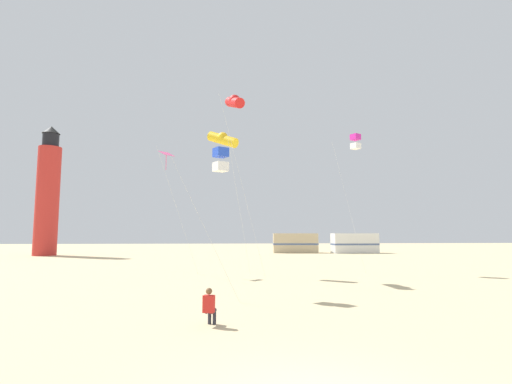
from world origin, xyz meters
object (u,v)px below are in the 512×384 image
object	(u,v)px
kite_flyer_standing	(210,306)
rv_van_white	(355,243)
kite_tube_gold	(223,139)
kite_tube_scarlet	(235,102)
rv_van_tan	(295,243)
kite_box_blue	(221,160)
kite_diamond_rainbow	(167,158)
kite_box_magenta	(355,142)
lighthouse_distant	(48,194)

from	to	relation	value
kite_flyer_standing	rv_van_white	bearing A→B (deg)	-98.70
rv_van_white	kite_tube_gold	bearing A→B (deg)	-125.73
rv_van_white	kite_tube_scarlet	bearing A→B (deg)	-123.23
rv_van_white	rv_van_tan	bearing A→B (deg)	167.53
kite_box_blue	rv_van_white	bearing A→B (deg)	62.41
kite_flyer_standing	kite_tube_scarlet	size ratio (longest dim) A/B	0.09
kite_box_blue	rv_van_tan	size ratio (longest dim) A/B	1.05
kite_diamond_rainbow	rv_van_white	bearing A→B (deg)	49.71
kite_tube_gold	kite_diamond_rainbow	distance (m)	4.21
kite_tube_scarlet	kite_flyer_standing	bearing A→B (deg)	-94.54
kite_box_blue	kite_tube_gold	world-z (taller)	kite_tube_gold
kite_tube_scarlet	kite_box_blue	world-z (taller)	kite_tube_scarlet
kite_tube_scarlet	kite_tube_gold	distance (m)	2.81
kite_box_magenta	lighthouse_distant	size ratio (longest dim) A/B	0.62
lighthouse_distant	kite_box_blue	bearing A→B (deg)	-55.93
rv_van_tan	rv_van_white	distance (m)	8.46
kite_tube_gold	rv_van_tan	size ratio (longest dim) A/B	1.55
kite_tube_scarlet	rv_van_tan	distance (m)	33.54
kite_box_magenta	rv_van_white	world-z (taller)	kite_box_magenta
kite_diamond_rainbow	rv_van_white	world-z (taller)	kite_diamond_rainbow
rv_van_tan	rv_van_white	bearing A→B (deg)	-6.49
kite_flyer_standing	kite_tube_scarlet	bearing A→B (deg)	-78.95
rv_van_tan	kite_diamond_rainbow	bearing A→B (deg)	-112.06
kite_tube_scarlet	rv_van_tan	world-z (taller)	kite_tube_scarlet
kite_box_magenta	kite_tube_gold	distance (m)	10.19
kite_tube_scarlet	rv_van_tan	size ratio (longest dim) A/B	1.89
kite_tube_scarlet	kite_box_magenta	bearing A→B (deg)	15.24
kite_flyer_standing	kite_tube_gold	xyz separation A→B (m)	(0.28, 15.00, 8.92)
kite_flyer_standing	rv_van_white	xyz separation A→B (m)	(19.07, 42.25, 0.78)
lighthouse_distant	rv_van_tan	size ratio (longest dim) A/B	2.54
kite_tube_gold	lighthouse_distant	world-z (taller)	lighthouse_distant
kite_tube_gold	rv_van_tan	world-z (taller)	kite_tube_gold
kite_tube_gold	kite_tube_scarlet	bearing A→B (deg)	-61.17
kite_box_magenta	rv_van_white	bearing A→B (deg)	71.68
kite_tube_scarlet	kite_box_blue	xyz separation A→B (m)	(-0.85, -7.36, -5.46)
kite_flyer_standing	kite_diamond_rainbow	size ratio (longest dim) A/B	0.13
kite_tube_gold	rv_van_tan	distance (m)	31.82
kite_box_magenta	kite_tube_scarlet	world-z (taller)	kite_tube_scarlet
kite_flyer_standing	kite_box_blue	world-z (taller)	kite_box_blue
kite_tube_scarlet	lighthouse_distant	world-z (taller)	lighthouse_distant
kite_flyer_standing	kite_diamond_rainbow	distance (m)	17.55
kite_diamond_rainbow	rv_van_tan	xyz separation A→B (m)	(14.46, 28.50, -6.77)
kite_flyer_standing	rv_van_tan	xyz separation A→B (m)	(10.78, 43.92, 0.78)
kite_box_blue	lighthouse_distant	world-z (taller)	lighthouse_distant
kite_box_blue	kite_flyer_standing	bearing A→B (deg)	-92.14
kite_diamond_rainbow	rv_van_tan	world-z (taller)	kite_diamond_rainbow
kite_box_blue	rv_van_white	size ratio (longest dim) A/B	1.07
kite_box_blue	kite_tube_gold	xyz separation A→B (m)	(0.05, 8.81, 3.19)
kite_tube_scarlet	kite_diamond_rainbow	world-z (taller)	kite_tube_scarlet
kite_flyer_standing	rv_van_tan	bearing A→B (deg)	-88.20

